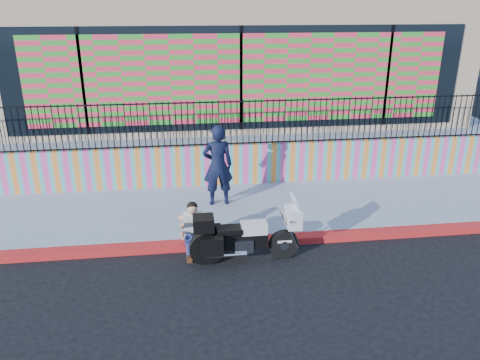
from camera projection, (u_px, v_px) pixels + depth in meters
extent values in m
plane|color=black|center=(266.00, 244.00, 9.97)|extent=(90.00, 90.00, 0.00)
cube|color=red|center=(266.00, 241.00, 9.94)|extent=(16.00, 0.30, 0.15)
cube|color=gray|center=(254.00, 209.00, 11.47)|extent=(16.00, 3.00, 0.15)
cube|color=#F84190|center=(245.00, 164.00, 12.73)|extent=(16.00, 0.20, 1.10)
cube|color=gray|center=(226.00, 122.00, 17.48)|extent=(16.00, 10.00, 1.25)
cube|color=tan|center=(226.00, 50.00, 16.36)|extent=(14.00, 8.00, 4.00)
cube|color=black|center=(241.00, 79.00, 12.78)|extent=(12.60, 0.04, 2.80)
cube|color=#F23551|center=(241.00, 79.00, 12.75)|extent=(11.48, 0.02, 2.40)
cylinder|color=black|center=(284.00, 244.00, 9.32)|extent=(0.60, 0.13, 0.60)
cylinder|color=black|center=(207.00, 249.00, 9.14)|extent=(0.60, 0.13, 0.60)
cube|color=black|center=(246.00, 240.00, 9.18)|extent=(0.86, 0.25, 0.31)
cube|color=silver|center=(243.00, 244.00, 9.20)|extent=(0.36, 0.31, 0.27)
cube|color=silver|center=(254.00, 228.00, 9.11)|extent=(0.50, 0.29, 0.22)
cube|color=black|center=(229.00, 230.00, 9.06)|extent=(0.50, 0.31, 0.11)
cube|color=silver|center=(293.00, 217.00, 9.13)|extent=(0.27, 0.47, 0.38)
cube|color=silver|center=(296.00, 203.00, 9.03)|extent=(0.17, 0.42, 0.31)
cube|color=black|center=(203.00, 223.00, 8.93)|extent=(0.40, 0.38, 0.27)
cube|color=black|center=(212.00, 247.00, 8.83)|extent=(0.44, 0.16, 0.36)
cube|color=black|center=(210.00, 233.00, 9.33)|extent=(0.44, 0.16, 0.36)
cube|color=silver|center=(284.00, 240.00, 9.29)|extent=(0.29, 0.15, 0.05)
imported|color=black|center=(218.00, 165.00, 11.24)|extent=(0.75, 0.52, 1.99)
cube|color=navy|center=(193.00, 239.00, 9.67)|extent=(0.36, 0.28, 0.18)
cube|color=silver|center=(193.00, 224.00, 9.51)|extent=(0.38, 0.27, 0.54)
sphere|color=tan|center=(192.00, 209.00, 9.35)|extent=(0.21, 0.21, 0.21)
cube|color=#472814|center=(189.00, 258.00, 9.32)|extent=(0.11, 0.26, 0.10)
cube|color=#472814|center=(200.00, 257.00, 9.35)|extent=(0.11, 0.26, 0.10)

